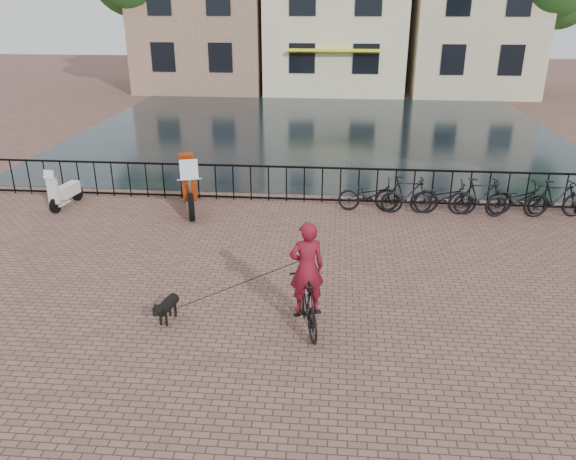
# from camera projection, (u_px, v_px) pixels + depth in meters

# --- Properties ---
(ground) EXTENTS (100.00, 100.00, 0.00)m
(ground) POSITION_uv_depth(u_px,v_px,m) (270.00, 380.00, 8.40)
(ground) COLOR brown
(ground) RESTS_ON ground
(canal_water) EXTENTS (20.00, 20.00, 0.00)m
(canal_water) POSITION_uv_depth(u_px,v_px,m) (318.00, 130.00, 24.32)
(canal_water) COLOR black
(canal_water) RESTS_ON ground
(railing) EXTENTS (20.00, 0.05, 1.02)m
(railing) POSITION_uv_depth(u_px,v_px,m) (304.00, 185.00, 15.57)
(railing) COLOR black
(railing) RESTS_ON ground
(cyclist) EXTENTS (0.92, 1.74, 2.29)m
(cyclist) POSITION_uv_depth(u_px,v_px,m) (306.00, 282.00, 9.44)
(cyclist) COLOR black
(cyclist) RESTS_ON ground
(dog) EXTENTS (0.39, 0.78, 0.50)m
(dog) POSITION_uv_depth(u_px,v_px,m) (168.00, 308.00, 9.86)
(dog) COLOR black
(dog) RESTS_ON ground
(motorcycle) EXTENTS (1.23, 2.40, 1.67)m
(motorcycle) POSITION_uv_depth(u_px,v_px,m) (188.00, 179.00, 14.93)
(motorcycle) COLOR #982C0B
(motorcycle) RESTS_ON ground
(scooter) EXTENTS (0.56, 1.35, 1.22)m
(scooter) POSITION_uv_depth(u_px,v_px,m) (65.00, 185.00, 15.19)
(scooter) COLOR silver
(scooter) RESTS_ON ground
(parked_bike_0) EXTENTS (1.76, 0.73, 0.90)m
(parked_bike_0) POSITION_uv_depth(u_px,v_px,m) (370.00, 195.00, 14.89)
(parked_bike_0) COLOR black
(parked_bike_0) RESTS_ON ground
(parked_bike_1) EXTENTS (1.69, 0.56, 1.00)m
(parked_bike_1) POSITION_uv_depth(u_px,v_px,m) (407.00, 195.00, 14.79)
(parked_bike_1) COLOR black
(parked_bike_1) RESTS_ON ground
(parked_bike_2) EXTENTS (1.72, 0.61, 0.90)m
(parked_bike_2) POSITION_uv_depth(u_px,v_px,m) (443.00, 197.00, 14.73)
(parked_bike_2) COLOR black
(parked_bike_2) RESTS_ON ground
(parked_bike_3) EXTENTS (1.69, 0.58, 1.00)m
(parked_bike_3) POSITION_uv_depth(u_px,v_px,m) (480.00, 197.00, 14.63)
(parked_bike_3) COLOR black
(parked_bike_3) RESTS_ON ground
(parked_bike_4) EXTENTS (1.79, 0.87, 0.90)m
(parked_bike_4) POSITION_uv_depth(u_px,v_px,m) (518.00, 200.00, 14.57)
(parked_bike_4) COLOR black
(parked_bike_4) RESTS_ON ground
(parked_bike_5) EXTENTS (1.71, 0.69, 1.00)m
(parked_bike_5) POSITION_uv_depth(u_px,v_px,m) (556.00, 199.00, 14.47)
(parked_bike_5) COLOR black
(parked_bike_5) RESTS_ON ground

